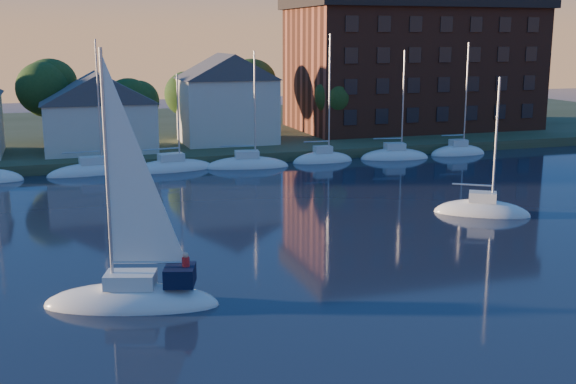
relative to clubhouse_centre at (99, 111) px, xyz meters
name	(u,v)px	position (x,y,z in m)	size (l,w,h in m)	color
shoreline_land	(139,136)	(6.00, 18.00, -5.13)	(160.00, 50.00, 2.00)	#354025
wooden_dock	(166,165)	(6.00, -5.00, -5.13)	(120.00, 3.00, 1.00)	brown
clubhouse_centre	(99,111)	(0.00, 0.00, 0.00)	(11.55, 8.40, 8.08)	beige
clubhouse_east	(227,97)	(14.00, 2.00, 0.87)	(10.50, 8.40, 9.80)	beige
condo_block	(413,59)	(40.00, 7.95, 4.66)	(31.00, 17.00, 17.40)	brown
tree_line	(167,86)	(8.00, 6.00, 2.04)	(93.40, 5.40, 8.90)	#372319
moored_fleet	(129,172)	(2.00, -8.00, -5.03)	(79.50, 2.40, 12.05)	silver
hero_sailboat	(134,294)	(-1.45, -43.18, -4.57)	(8.82, 5.07, 13.24)	silver
drifting_sailboat_right	(482,213)	(24.52, -32.67, -5.04)	(6.97, 5.66, 10.97)	silver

